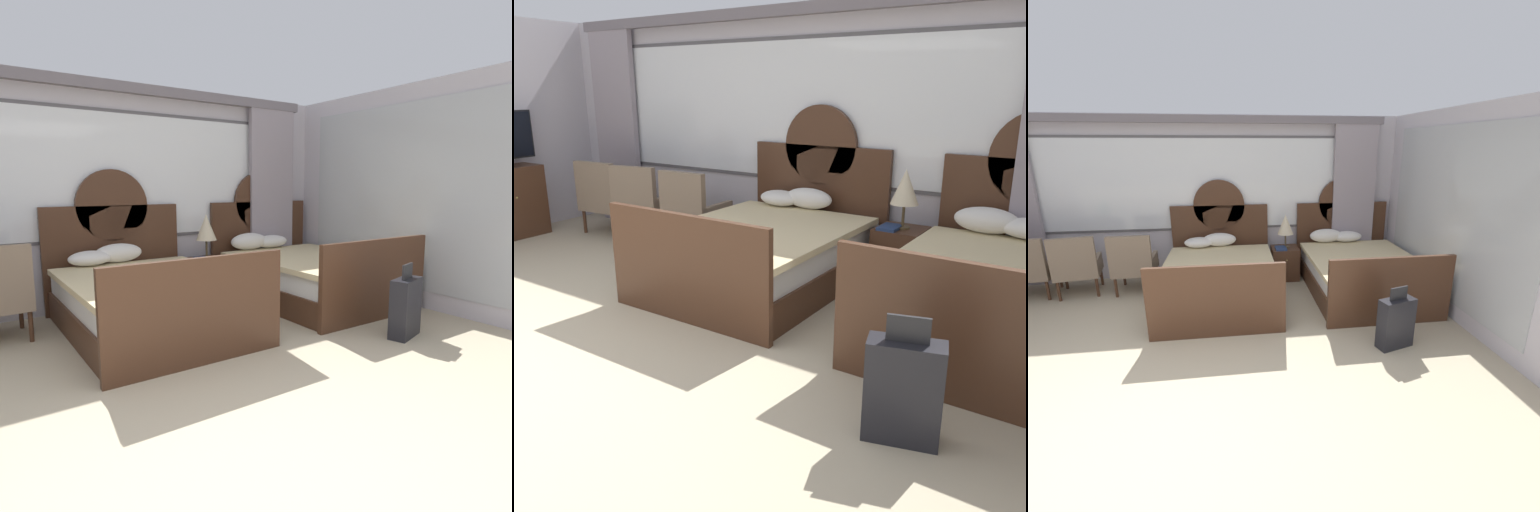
% 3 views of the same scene
% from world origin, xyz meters
% --- Properties ---
extents(wall_back_window, '(6.99, 0.22, 2.70)m').
position_xyz_m(wall_back_window, '(0.00, 3.81, 1.43)').
color(wall_back_window, silver).
rests_on(wall_back_window, ground_plane).
extents(bed_near_window, '(1.63, 2.26, 1.68)m').
position_xyz_m(bed_near_window, '(0.42, 2.69, 0.34)').
color(bed_near_window, '#472B1C').
rests_on(bed_near_window, ground_plane).
extents(bed_near_mirror, '(1.63, 2.26, 1.68)m').
position_xyz_m(bed_near_mirror, '(2.58, 2.70, 0.35)').
color(bed_near_mirror, '#472B1C').
rests_on(bed_near_mirror, ground_plane).
extents(nightstand_between_beds, '(0.45, 0.48, 0.55)m').
position_xyz_m(nightstand_between_beds, '(1.50, 3.41, 0.28)').
color(nightstand_between_beds, '#472B1C').
rests_on(nightstand_between_beds, ground_plane).
extents(table_lamp_on_nightstand, '(0.27, 0.27, 0.57)m').
position_xyz_m(table_lamp_on_nightstand, '(1.51, 3.42, 0.95)').
color(table_lamp_on_nightstand, brown).
rests_on(table_lamp_on_nightstand, nightstand_between_beds).
extents(book_on_nightstand, '(0.18, 0.26, 0.03)m').
position_xyz_m(book_on_nightstand, '(1.42, 3.32, 0.57)').
color(book_on_nightstand, navy).
rests_on(book_on_nightstand, nightstand_between_beds).
extents(armchair_by_window_left, '(0.64, 0.64, 0.95)m').
position_xyz_m(armchair_by_window_left, '(-0.91, 3.13, 0.48)').
color(armchair_by_window_left, '#84705B').
rests_on(armchair_by_window_left, ground_plane).
extents(armchair_by_window_centre, '(0.73, 0.73, 0.95)m').
position_xyz_m(armchair_by_window_centre, '(-1.74, 3.13, 0.48)').
color(armchair_by_window_centre, '#84705B').
rests_on(armchair_by_window_centre, ground_plane).
extents(armchair_by_window_right, '(0.67, 0.67, 0.95)m').
position_xyz_m(armchair_by_window_right, '(-2.41, 3.13, 0.48)').
color(armchair_by_window_right, '#84705B').
rests_on(armchair_by_window_right, ground_plane).
extents(suitcase_on_floor, '(0.44, 0.28, 0.73)m').
position_xyz_m(suitcase_on_floor, '(2.43, 1.02, 0.30)').
color(suitcase_on_floor, black).
rests_on(suitcase_on_floor, ground_plane).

